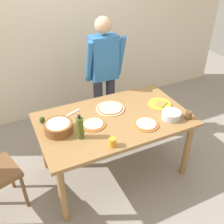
# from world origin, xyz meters

# --- Properties ---
(ground) EXTENTS (8.00, 8.00, 0.00)m
(ground) POSITION_xyz_m (0.00, 0.00, 0.00)
(ground) COLOR gray
(wall_back) EXTENTS (5.60, 0.10, 2.60)m
(wall_back) POSITION_xyz_m (0.00, 1.60, 1.30)
(wall_back) COLOR beige
(wall_back) RESTS_ON ground
(dining_table) EXTENTS (1.60, 0.96, 0.76)m
(dining_table) POSITION_xyz_m (0.00, 0.00, 0.67)
(dining_table) COLOR olive
(dining_table) RESTS_ON ground
(person_cook) EXTENTS (0.49, 0.25, 1.62)m
(person_cook) POSITION_xyz_m (0.22, 0.76, 0.94)
(person_cook) COLOR #2D2D38
(person_cook) RESTS_ON ground
(pizza_raw_on_board) EXTENTS (0.32, 0.32, 0.02)m
(pizza_raw_on_board) POSITION_xyz_m (0.04, 0.18, 0.77)
(pizza_raw_on_board) COLOR beige
(pizza_raw_on_board) RESTS_ON dining_table
(pizza_cooked_on_tray) EXTENTS (0.25, 0.25, 0.02)m
(pizza_cooked_on_tray) POSITION_xyz_m (-0.24, -0.02, 0.77)
(pizza_cooked_on_tray) COLOR #C67A33
(pizza_cooked_on_tray) RESTS_ON dining_table
(pizza_second_cooked) EXTENTS (0.25, 0.25, 0.02)m
(pizza_second_cooked) POSITION_xyz_m (0.24, -0.25, 0.77)
(pizza_second_cooked) COLOR #C67A33
(pizza_second_cooked) RESTS_ON dining_table
(plate_with_slice) EXTENTS (0.26, 0.26, 0.02)m
(plate_with_slice) POSITION_xyz_m (0.60, 0.02, 0.77)
(plate_with_slice) COLOR gold
(plate_with_slice) RESTS_ON dining_table
(popcorn_bowl) EXTENTS (0.28, 0.28, 0.11)m
(popcorn_bowl) POSITION_xyz_m (-0.59, 0.03, 0.82)
(popcorn_bowl) COLOR brown
(popcorn_bowl) RESTS_ON dining_table
(mixing_bowl_steel) EXTENTS (0.20, 0.20, 0.08)m
(mixing_bowl_steel) POSITION_xyz_m (0.54, -0.26, 0.80)
(mixing_bowl_steel) COLOR #B7B7BC
(mixing_bowl_steel) RESTS_ON dining_table
(olive_oil_bottle) EXTENTS (0.07, 0.07, 0.26)m
(olive_oil_bottle) POSITION_xyz_m (-0.42, -0.15, 0.87)
(olive_oil_bottle) COLOR #47561E
(olive_oil_bottle) RESTS_ON dining_table
(cup_orange) EXTENTS (0.07, 0.07, 0.08)m
(cup_orange) POSITION_xyz_m (-0.20, -0.39, 0.80)
(cup_orange) COLOR orange
(cup_orange) RESTS_ON dining_table
(cup_small_brown) EXTENTS (0.07, 0.07, 0.08)m
(cup_small_brown) POSITION_xyz_m (0.71, -0.34, 0.80)
(cup_small_brown) COLOR brown
(cup_small_brown) RESTS_ON dining_table
(chef_knife) EXTENTS (0.28, 0.14, 0.02)m
(chef_knife) POSITION_xyz_m (-0.44, 0.25, 0.77)
(chef_knife) COLOR silver
(chef_knife) RESTS_ON dining_table
(avocado) EXTENTS (0.06, 0.06, 0.07)m
(avocado) POSITION_xyz_m (-0.70, 0.25, 0.80)
(avocado) COLOR #2D4219
(avocado) RESTS_ON dining_table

